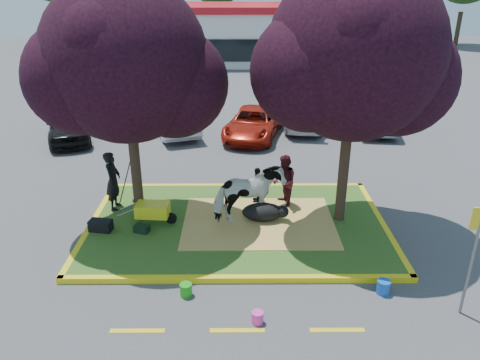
{
  "coord_description": "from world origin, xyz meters",
  "views": [
    {
      "loc": [
        0.01,
        -11.54,
        6.51
      ],
      "look_at": [
        0.08,
        0.5,
        1.22
      ],
      "focal_mm": 35.0,
      "sensor_mm": 36.0,
      "label": 1
    }
  ],
  "objects_px": {
    "wheelbarrow": "(153,210)",
    "bucket_blue": "(383,287)",
    "bucket_green": "(186,290)",
    "car_black": "(68,123)",
    "handler": "(113,181)",
    "car_silver": "(172,116)",
    "calf": "(263,212)",
    "cow": "(249,194)",
    "sign_post": "(475,245)",
    "bucket_pink": "(258,317)"
  },
  "relations": [
    {
      "from": "wheelbarrow",
      "to": "bucket_blue",
      "type": "bearing_deg",
      "value": -23.51
    },
    {
      "from": "bucket_green",
      "to": "car_black",
      "type": "xyz_separation_m",
      "value": [
        -6.09,
        10.8,
        0.56
      ]
    },
    {
      "from": "handler",
      "to": "bucket_blue",
      "type": "xyz_separation_m",
      "value": [
        6.87,
        -3.93,
        -0.87
      ]
    },
    {
      "from": "car_silver",
      "to": "wheelbarrow",
      "type": "bearing_deg",
      "value": 74.52
    },
    {
      "from": "calf",
      "to": "bucket_blue",
      "type": "relative_size",
      "value": 3.63
    },
    {
      "from": "cow",
      "to": "car_silver",
      "type": "bearing_deg",
      "value": -1.55
    },
    {
      "from": "sign_post",
      "to": "bucket_blue",
      "type": "distance_m",
      "value": 2.17
    },
    {
      "from": "bucket_green",
      "to": "bucket_blue",
      "type": "relative_size",
      "value": 0.92
    },
    {
      "from": "calf",
      "to": "handler",
      "type": "bearing_deg",
      "value": 163.23
    },
    {
      "from": "bucket_blue",
      "to": "bucket_pink",
      "type": "bearing_deg",
      "value": -161.27
    },
    {
      "from": "bucket_blue",
      "to": "cow",
      "type": "bearing_deg",
      "value": 133.27
    },
    {
      "from": "cow",
      "to": "sign_post",
      "type": "distance_m",
      "value": 5.82
    },
    {
      "from": "cow",
      "to": "bucket_green",
      "type": "distance_m",
      "value": 3.59
    },
    {
      "from": "wheelbarrow",
      "to": "sign_post",
      "type": "bearing_deg",
      "value": -22.98
    },
    {
      "from": "calf",
      "to": "bucket_blue",
      "type": "height_order",
      "value": "calf"
    },
    {
      "from": "wheelbarrow",
      "to": "bucket_pink",
      "type": "bearing_deg",
      "value": -50.63
    },
    {
      "from": "calf",
      "to": "car_silver",
      "type": "xyz_separation_m",
      "value": [
        -3.62,
        8.66,
        0.35
      ]
    },
    {
      "from": "calf",
      "to": "wheelbarrow",
      "type": "xyz_separation_m",
      "value": [
        -3.04,
        -0.19,
        0.17
      ]
    },
    {
      "from": "wheelbarrow",
      "to": "bucket_pink",
      "type": "height_order",
      "value": "wheelbarrow"
    },
    {
      "from": "wheelbarrow",
      "to": "bucket_blue",
      "type": "relative_size",
      "value": 5.09
    },
    {
      "from": "calf",
      "to": "sign_post",
      "type": "xyz_separation_m",
      "value": [
        3.97,
        -3.82,
        1.25
      ]
    },
    {
      "from": "sign_post",
      "to": "bucket_blue",
      "type": "bearing_deg",
      "value": 166.44
    },
    {
      "from": "bucket_green",
      "to": "car_black",
      "type": "relative_size",
      "value": 0.07
    },
    {
      "from": "handler",
      "to": "cow",
      "type": "bearing_deg",
      "value": -99.56
    },
    {
      "from": "car_silver",
      "to": "calf",
      "type": "bearing_deg",
      "value": 93.47
    },
    {
      "from": "bucket_green",
      "to": "car_silver",
      "type": "relative_size",
      "value": 0.07
    },
    {
      "from": "wheelbarrow",
      "to": "bucket_pink",
      "type": "xyz_separation_m",
      "value": [
        2.74,
        -3.91,
        -0.44
      ]
    },
    {
      "from": "wheelbarrow",
      "to": "cow",
      "type": "bearing_deg",
      "value": 8.01
    },
    {
      "from": "calf",
      "to": "bucket_green",
      "type": "height_order",
      "value": "calf"
    },
    {
      "from": "wheelbarrow",
      "to": "sign_post",
      "type": "height_order",
      "value": "sign_post"
    },
    {
      "from": "wheelbarrow",
      "to": "car_silver",
      "type": "distance_m",
      "value": 8.88
    },
    {
      "from": "bucket_pink",
      "to": "car_silver",
      "type": "height_order",
      "value": "car_silver"
    },
    {
      "from": "bucket_green",
      "to": "car_silver",
      "type": "bearing_deg",
      "value": 98.51
    },
    {
      "from": "car_silver",
      "to": "sign_post",
      "type": "bearing_deg",
      "value": 102.08
    },
    {
      "from": "cow",
      "to": "wheelbarrow",
      "type": "bearing_deg",
      "value": 71.74
    },
    {
      "from": "wheelbarrow",
      "to": "sign_post",
      "type": "distance_m",
      "value": 7.96
    },
    {
      "from": "bucket_blue",
      "to": "bucket_green",
      "type": "bearing_deg",
      "value": -179.21
    },
    {
      "from": "car_black",
      "to": "bucket_blue",
      "type": "bearing_deg",
      "value": -64.99
    },
    {
      "from": "bucket_pink",
      "to": "car_silver",
      "type": "distance_m",
      "value": 13.2
    },
    {
      "from": "bucket_green",
      "to": "bucket_pink",
      "type": "height_order",
      "value": "bucket_green"
    },
    {
      "from": "cow",
      "to": "calf",
      "type": "bearing_deg",
      "value": -108.23
    },
    {
      "from": "wheelbarrow",
      "to": "bucket_green",
      "type": "relative_size",
      "value": 5.51
    },
    {
      "from": "handler",
      "to": "bucket_green",
      "type": "distance_m",
      "value": 4.78
    },
    {
      "from": "handler",
      "to": "bucket_green",
      "type": "bearing_deg",
      "value": -145.95
    },
    {
      "from": "car_black",
      "to": "calf",
      "type": "bearing_deg",
      "value": -63.0
    },
    {
      "from": "calf",
      "to": "bucket_pink",
      "type": "bearing_deg",
      "value": -100.65
    },
    {
      "from": "bucket_pink",
      "to": "car_black",
      "type": "xyz_separation_m",
      "value": [
        -7.64,
        11.7,
        0.58
      ]
    },
    {
      "from": "bucket_blue",
      "to": "handler",
      "type": "bearing_deg",
      "value": 150.2
    },
    {
      "from": "bucket_green",
      "to": "cow",
      "type": "bearing_deg",
      "value": 65.47
    },
    {
      "from": "handler",
      "to": "car_black",
      "type": "relative_size",
      "value": 0.42
    }
  ]
}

